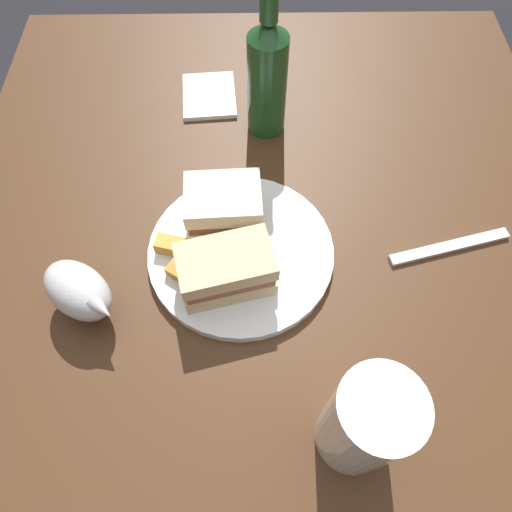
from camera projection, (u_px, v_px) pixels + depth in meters
The scene contains 16 objects.
ground_plane at pixel (263, 402), 1.30m from camera, with size 6.00×6.00×0.00m, color black.
dining_table at pixel (266, 362), 0.96m from camera, with size 1.20×0.93×0.77m, color #422816.
plate at pixel (241, 252), 0.64m from camera, with size 0.26×0.26×0.01m, color white.
sandwich_half_left at pixel (224, 208), 0.63m from camera, with size 0.08×0.11×0.07m.
sandwich_half_right at pixel (226, 269), 0.59m from camera, with size 0.10×0.13×0.06m.
potato_wedge_front at pixel (200, 221), 0.65m from camera, with size 0.05×0.02×0.02m, color #AD702D.
potato_wedge_middle at pixel (212, 255), 0.62m from camera, with size 0.05×0.02×0.02m, color gold.
potato_wedge_back at pixel (181, 274), 0.61m from camera, with size 0.04×0.02×0.02m, color #B77F33.
potato_wedge_left_edge at pixel (207, 223), 0.65m from camera, with size 0.04×0.02×0.02m, color gold.
potato_wedge_right_edge at pixel (175, 246), 0.63m from camera, with size 0.05×0.02×0.02m, color gold.
potato_wedge_stray at pixel (205, 267), 0.61m from camera, with size 0.04×0.02×0.02m, color #B77F33.
pint_glass at pixel (363, 426), 0.47m from camera, with size 0.08×0.08×0.17m.
gravy_boat at pixel (79, 291), 0.57m from camera, with size 0.11×0.12×0.07m.
cider_bottle at pixel (266, 75), 0.69m from camera, with size 0.06×0.06×0.25m.
napkin at pixel (209, 96), 0.80m from camera, with size 0.11×0.09×0.01m, color white.
fork at pixel (449, 247), 0.65m from camera, with size 0.18×0.02×0.01m, color silver.
Camera 1 is at (0.29, -0.03, 1.33)m, focal length 32.41 mm.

